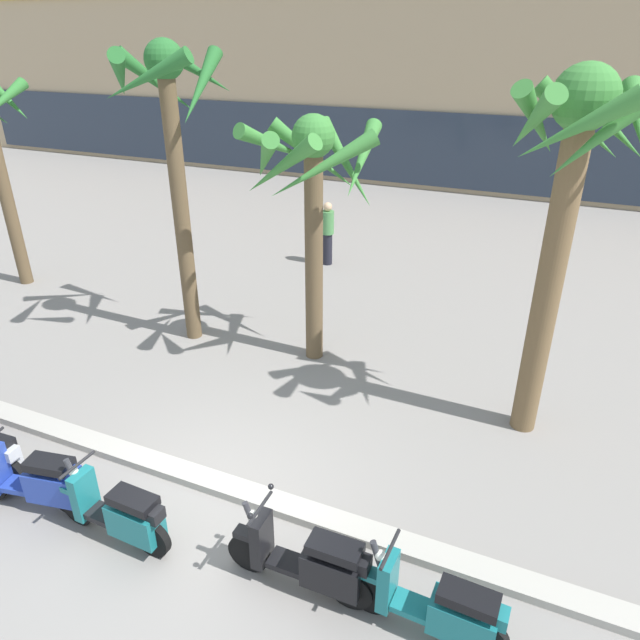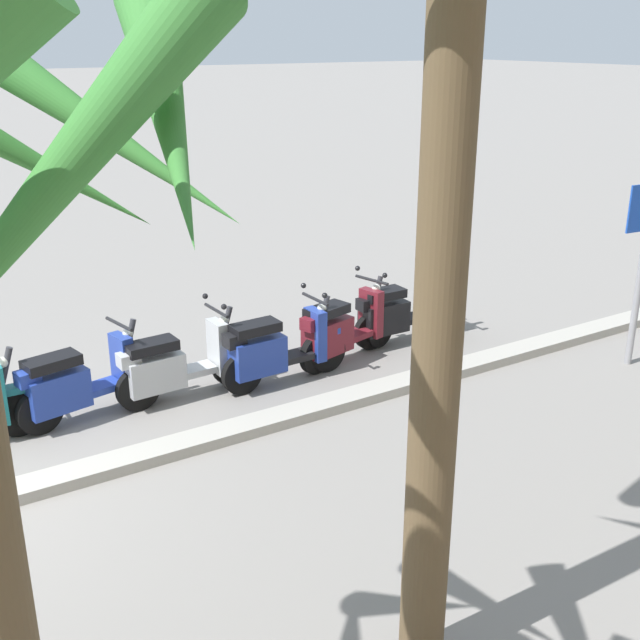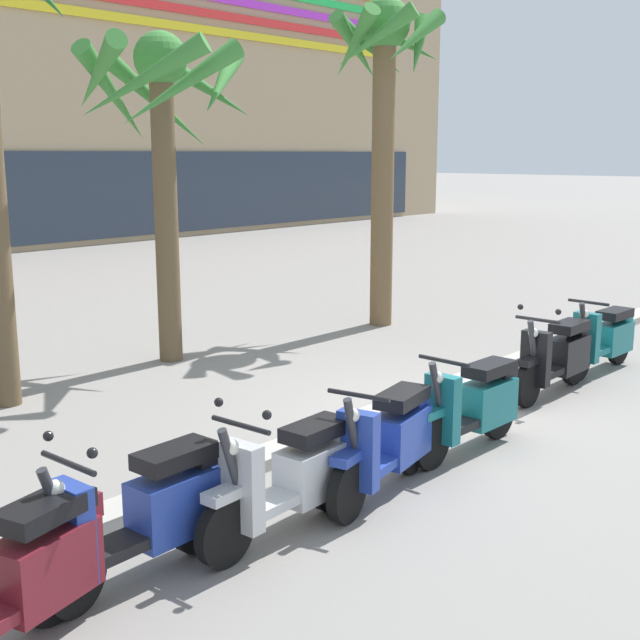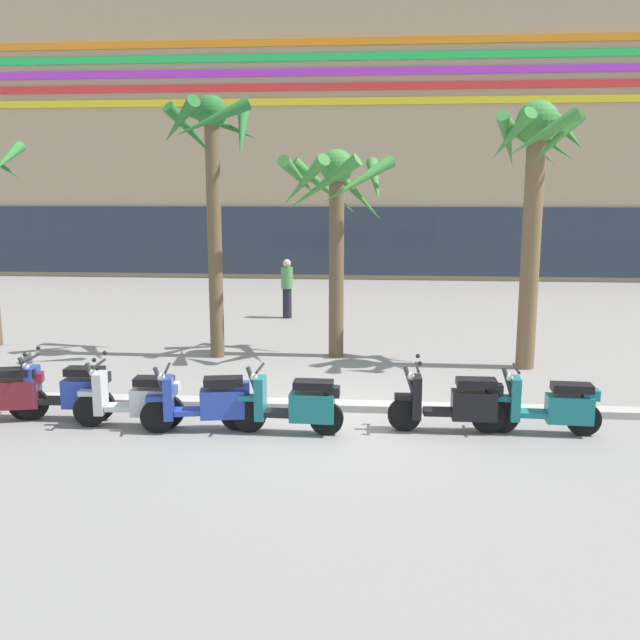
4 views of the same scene
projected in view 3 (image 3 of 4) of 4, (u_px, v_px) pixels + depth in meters
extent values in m
plane|color=gray|center=(423.00, 414.00, 9.46)|extent=(200.00, 200.00, 0.00)
cube|color=#ADA89E|center=(404.00, 405.00, 9.62)|extent=(60.00, 0.36, 0.12)
cylinder|color=black|center=(74.00, 577.00, 5.32)|extent=(0.53, 0.22, 0.52)
cube|color=maroon|center=(46.00, 566.00, 5.09)|extent=(0.74, 0.48, 0.45)
cube|color=black|center=(45.00, 509.00, 5.03)|extent=(0.66, 0.44, 0.12)
cube|color=maroon|center=(79.00, 508.00, 5.30)|extent=(0.28, 0.25, 0.16)
cylinder|color=black|center=(51.00, 585.00, 5.22)|extent=(0.52, 0.12, 0.52)
cylinder|color=black|center=(199.00, 519.00, 6.16)|extent=(0.52, 0.12, 0.52)
cube|color=black|center=(124.00, 544.00, 5.64)|extent=(0.61, 0.30, 0.08)
cube|color=#233D9E|center=(175.00, 505.00, 5.95)|extent=(0.69, 0.34, 0.46)
cube|color=black|center=(176.00, 456.00, 5.89)|extent=(0.61, 0.32, 0.12)
cube|color=#233D9E|center=(72.00, 532.00, 5.29)|extent=(0.15, 0.34, 0.66)
cube|color=#233D9E|center=(48.00, 542.00, 5.16)|extent=(0.32, 0.17, 0.08)
cylinder|color=#333338|center=(60.00, 515.00, 5.20)|extent=(0.28, 0.08, 0.69)
cylinder|color=black|center=(68.00, 463.00, 5.20)|extent=(0.06, 0.56, 0.04)
sphere|color=white|center=(55.00, 489.00, 5.15)|extent=(0.12, 0.12, 0.12)
cube|color=black|center=(205.00, 458.00, 6.13)|extent=(0.25, 0.21, 0.16)
sphere|color=black|center=(92.00, 453.00, 5.04)|extent=(0.07, 0.07, 0.07)
sphere|color=black|center=(48.00, 436.00, 5.34)|extent=(0.07, 0.07, 0.07)
cylinder|color=black|center=(225.00, 532.00, 5.94)|extent=(0.52, 0.12, 0.52)
cylinder|color=black|center=(331.00, 480.00, 6.89)|extent=(0.52, 0.12, 0.52)
cube|color=silver|center=(278.00, 499.00, 6.37)|extent=(0.61, 0.31, 0.08)
cube|color=silver|center=(315.00, 470.00, 6.69)|extent=(0.69, 0.35, 0.42)
cube|color=black|center=(316.00, 430.00, 6.64)|extent=(0.61, 0.33, 0.12)
cube|color=silver|center=(242.00, 487.00, 6.02)|extent=(0.16, 0.35, 0.66)
cube|color=silver|center=(224.00, 494.00, 5.89)|extent=(0.33, 0.17, 0.08)
cylinder|color=#333338|center=(234.00, 470.00, 5.93)|extent=(0.29, 0.08, 0.69)
cylinder|color=black|center=(241.00, 425.00, 5.93)|extent=(0.07, 0.56, 0.04)
sphere|color=white|center=(231.00, 447.00, 5.88)|extent=(0.12, 0.12, 0.12)
cube|color=silver|center=(337.00, 433.00, 6.87)|extent=(0.25, 0.21, 0.16)
sphere|color=black|center=(267.00, 415.00, 5.77)|extent=(0.07, 0.07, 0.07)
sphere|color=black|center=(219.00, 402.00, 6.07)|extent=(0.07, 0.07, 0.07)
cylinder|color=black|center=(347.00, 491.00, 6.66)|extent=(0.53, 0.20, 0.52)
cylinder|color=black|center=(410.00, 446.00, 7.69)|extent=(0.53, 0.20, 0.52)
cube|color=#233D9E|center=(379.00, 462.00, 7.12)|extent=(0.64, 0.39, 0.08)
cube|color=#233D9E|center=(401.00, 435.00, 7.47)|extent=(0.73, 0.44, 0.44)
cube|color=black|center=(402.00, 397.00, 7.42)|extent=(0.65, 0.41, 0.12)
cube|color=#233D9E|center=(358.00, 450.00, 6.76)|extent=(0.20, 0.36, 0.66)
cube|color=#233D9E|center=(347.00, 457.00, 6.60)|extent=(0.34, 0.22, 0.08)
cylinder|color=#333338|center=(353.00, 436.00, 6.66)|extent=(0.29, 0.12, 0.69)
cylinder|color=black|center=(359.00, 395.00, 6.66)|extent=(0.14, 0.56, 0.04)
sphere|color=white|center=(352.00, 415.00, 6.61)|extent=(0.12, 0.12, 0.12)
cube|color=#233D9E|center=(415.00, 400.00, 7.67)|extent=(0.27, 0.24, 0.16)
cylinder|color=black|center=(430.00, 442.00, 7.79)|extent=(0.52, 0.11, 0.52)
cylinder|color=black|center=(498.00, 414.00, 8.64)|extent=(0.52, 0.11, 0.52)
cube|color=black|center=(463.00, 423.00, 8.17)|extent=(0.61, 0.30, 0.08)
cube|color=#197075|center=(487.00, 402.00, 8.45)|extent=(0.69, 0.34, 0.44)
cube|color=black|center=(490.00, 369.00, 8.40)|extent=(0.61, 0.32, 0.12)
cube|color=#197075|center=(442.00, 409.00, 7.86)|extent=(0.15, 0.34, 0.66)
cube|color=#197075|center=(431.00, 413.00, 7.73)|extent=(0.32, 0.17, 0.08)
cylinder|color=#333338|center=(438.00, 395.00, 7.77)|extent=(0.28, 0.08, 0.69)
cylinder|color=black|center=(444.00, 361.00, 7.76)|extent=(0.06, 0.56, 0.04)
sphere|color=white|center=(437.00, 377.00, 7.72)|extent=(0.12, 0.12, 0.12)
cube|color=black|center=(504.00, 373.00, 8.62)|extent=(0.25, 0.21, 0.16)
cylinder|color=black|center=(527.00, 385.00, 9.71)|extent=(0.52, 0.11, 0.52)
cylinder|color=black|center=(574.00, 365.00, 10.65)|extent=(0.52, 0.11, 0.52)
cube|color=black|center=(550.00, 371.00, 10.13)|extent=(0.60, 0.29, 0.08)
cube|color=black|center=(567.00, 354.00, 10.45)|extent=(0.68, 0.33, 0.45)
cube|color=black|center=(570.00, 326.00, 10.40)|extent=(0.60, 0.31, 0.12)
cube|color=black|center=(536.00, 358.00, 9.78)|extent=(0.14, 0.34, 0.66)
cube|color=black|center=(529.00, 361.00, 9.65)|extent=(0.32, 0.16, 0.08)
cylinder|color=#333338|center=(533.00, 347.00, 9.69)|extent=(0.28, 0.07, 0.69)
cylinder|color=black|center=(538.00, 320.00, 9.69)|extent=(0.05, 0.56, 0.04)
sphere|color=white|center=(533.00, 333.00, 9.64)|extent=(0.12, 0.12, 0.12)
cube|color=black|center=(578.00, 331.00, 10.63)|extent=(0.24, 0.20, 0.16)
sphere|color=black|center=(558.00, 312.00, 9.52)|extent=(0.07, 0.07, 0.07)
sphere|color=black|center=(520.00, 307.00, 9.83)|extent=(0.07, 0.07, 0.07)
cylinder|color=black|center=(578.00, 361.00, 10.83)|extent=(0.52, 0.12, 0.52)
cylinder|color=black|center=(619.00, 346.00, 11.69)|extent=(0.52, 0.12, 0.52)
cube|color=#197075|center=(598.00, 349.00, 11.22)|extent=(0.61, 0.30, 0.08)
cube|color=#197075|center=(613.00, 338.00, 11.51)|extent=(0.69, 0.34, 0.42)
cube|color=black|center=(615.00, 314.00, 11.46)|extent=(0.61, 0.32, 0.12)
cube|color=#197075|center=(586.00, 337.00, 10.90)|extent=(0.15, 0.34, 0.66)
cube|color=#197075|center=(580.00, 340.00, 10.78)|extent=(0.33, 0.17, 0.08)
cylinder|color=#333338|center=(584.00, 327.00, 10.82)|extent=(0.29, 0.08, 0.69)
cylinder|color=black|center=(588.00, 302.00, 10.81)|extent=(0.06, 0.56, 0.04)
sphere|color=white|center=(584.00, 314.00, 10.77)|extent=(0.12, 0.12, 0.12)
cube|color=#197075|center=(623.00, 318.00, 11.67)|extent=(0.25, 0.21, 0.16)
cylinder|color=brown|center=(166.00, 214.00, 11.55)|extent=(0.33, 0.33, 4.19)
sphere|color=#3D8438|center=(160.00, 58.00, 11.13)|extent=(0.73, 0.73, 0.73)
cone|color=#3D8438|center=(204.00, 87.00, 11.86)|extent=(0.46, 1.82, 1.09)
cone|color=#3D8438|center=(156.00, 101.00, 11.89)|extent=(1.51, 1.05, 1.45)
cone|color=#3D8438|center=(114.00, 96.00, 11.45)|extent=(1.63, 0.92, 1.36)
cone|color=#3D8438|center=(98.00, 75.00, 10.75)|extent=(0.82, 1.84, 0.98)
cone|color=#3D8438|center=(143.00, 80.00, 10.40)|extent=(1.27, 1.61, 1.14)
cone|color=#3D8438|center=(182.00, 85.00, 10.54)|extent=(1.73, 0.83, 1.24)
cone|color=#3D8438|center=(221.00, 83.00, 11.10)|extent=(1.63, 1.25, 1.11)
cylinder|color=brown|center=(383.00, 179.00, 13.95)|extent=(0.38, 0.38, 5.02)
sphere|color=#3D8438|center=(385.00, 23.00, 13.45)|extent=(0.84, 0.84, 0.84)
cone|color=#3D8438|center=(402.00, 42.00, 14.04)|extent=(0.53, 1.46, 0.91)
cone|color=#3D8438|center=(370.00, 48.00, 14.07)|extent=(1.33, 0.90, 1.06)
cone|color=#3D8438|center=(356.00, 48.00, 13.87)|extent=(1.33, 0.36, 1.13)
cone|color=#3D8438|center=(354.00, 44.00, 13.27)|extent=(0.74, 1.33, 1.13)
cone|color=#3D8438|center=(376.00, 37.00, 12.94)|extent=(0.83, 1.36, 1.04)
cone|color=#3D8438|center=(415.00, 38.00, 13.09)|extent=(1.40, 0.33, 1.01)
cone|color=#3D8438|center=(418.00, 46.00, 13.40)|extent=(1.27, 0.86, 1.16)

